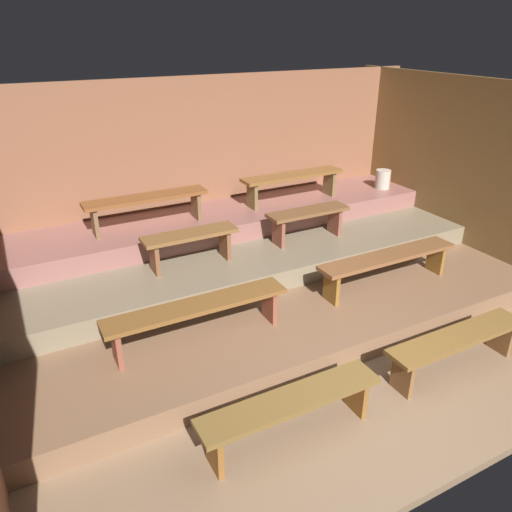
{
  "coord_description": "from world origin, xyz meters",
  "views": [
    {
      "loc": [
        -2.63,
        -2.04,
        3.11
      ],
      "look_at": [
        -0.1,
        2.73,
        0.58
      ],
      "focal_mm": 34.64,
      "sensor_mm": 36.0,
      "label": 1
    }
  ],
  "objects_px": {
    "bench_floor_left": "(291,406)",
    "bench_upper_right": "(293,179)",
    "bench_upper_left": "(147,202)",
    "bench_middle_right": "(308,217)",
    "bench_floor_right": "(457,342)",
    "bench_lower_left": "(198,311)",
    "bench_middle_left": "(190,240)",
    "bench_lower_right": "(388,260)",
    "pail_upper": "(383,179)"
  },
  "relations": [
    {
      "from": "bench_floor_left",
      "to": "bench_lower_right",
      "type": "xyz_separation_m",
      "value": [
        2.15,
        1.32,
        0.26
      ]
    },
    {
      "from": "bench_middle_left",
      "to": "pail_upper",
      "type": "height_order",
      "value": "pail_upper"
    },
    {
      "from": "bench_floor_right",
      "to": "pail_upper",
      "type": "height_order",
      "value": "pail_upper"
    },
    {
      "from": "bench_floor_left",
      "to": "bench_lower_left",
      "type": "xyz_separation_m",
      "value": [
        -0.26,
        1.32,
        0.26
      ]
    },
    {
      "from": "bench_lower_left",
      "to": "bench_middle_right",
      "type": "bearing_deg",
      "value": 29.57
    },
    {
      "from": "bench_floor_right",
      "to": "bench_upper_left",
      "type": "bearing_deg",
      "value": 121.65
    },
    {
      "from": "bench_lower_left",
      "to": "bench_lower_right",
      "type": "xyz_separation_m",
      "value": [
        2.41,
        0.0,
        0.0
      ]
    },
    {
      "from": "bench_upper_left",
      "to": "bench_upper_right",
      "type": "xyz_separation_m",
      "value": [
        2.16,
        0.0,
        0.0
      ]
    },
    {
      "from": "bench_middle_right",
      "to": "bench_upper_right",
      "type": "bearing_deg",
      "value": 72.43
    },
    {
      "from": "bench_lower_right",
      "to": "bench_middle_left",
      "type": "xyz_separation_m",
      "value": [
        -2.03,
        1.15,
        0.23
      ]
    },
    {
      "from": "bench_middle_left",
      "to": "pail_upper",
      "type": "xyz_separation_m",
      "value": [
        3.51,
        0.69,
        0.08
      ]
    },
    {
      "from": "bench_middle_right",
      "to": "bench_floor_right",
      "type": "bearing_deg",
      "value": -87.24
    },
    {
      "from": "bench_lower_left",
      "to": "bench_upper_left",
      "type": "distance_m",
      "value": 2.03
    },
    {
      "from": "bench_middle_left",
      "to": "bench_lower_right",
      "type": "bearing_deg",
      "value": -29.57
    },
    {
      "from": "bench_upper_left",
      "to": "bench_upper_right",
      "type": "bearing_deg",
      "value": 0.0
    },
    {
      "from": "bench_middle_right",
      "to": "bench_upper_right",
      "type": "distance_m",
      "value": 0.89
    },
    {
      "from": "bench_middle_left",
      "to": "bench_floor_left",
      "type": "bearing_deg",
      "value": -92.76
    },
    {
      "from": "bench_lower_right",
      "to": "bench_middle_right",
      "type": "xyz_separation_m",
      "value": [
        -0.38,
        1.15,
        0.23
      ]
    },
    {
      "from": "bench_floor_right",
      "to": "bench_lower_right",
      "type": "height_order",
      "value": "bench_lower_right"
    },
    {
      "from": "bench_floor_left",
      "to": "bench_middle_left",
      "type": "bearing_deg",
      "value": 87.24
    },
    {
      "from": "bench_lower_left",
      "to": "bench_upper_right",
      "type": "xyz_separation_m",
      "value": [
        2.29,
        1.96,
        0.49
      ]
    },
    {
      "from": "bench_floor_left",
      "to": "bench_lower_left",
      "type": "relative_size",
      "value": 0.86
    },
    {
      "from": "bench_lower_right",
      "to": "bench_middle_left",
      "type": "distance_m",
      "value": 2.34
    },
    {
      "from": "bench_middle_right",
      "to": "pail_upper",
      "type": "xyz_separation_m",
      "value": [
        1.87,
        0.69,
        0.08
      ]
    },
    {
      "from": "pail_upper",
      "to": "bench_middle_right",
      "type": "bearing_deg",
      "value": -159.65
    },
    {
      "from": "bench_middle_left",
      "to": "bench_upper_right",
      "type": "bearing_deg",
      "value": 23.07
    },
    {
      "from": "bench_floor_right",
      "to": "bench_middle_left",
      "type": "bearing_deg",
      "value": 125.55
    },
    {
      "from": "bench_lower_right",
      "to": "bench_middle_right",
      "type": "relative_size",
      "value": 1.64
    },
    {
      "from": "bench_floor_left",
      "to": "bench_upper_left",
      "type": "distance_m",
      "value": 3.37
    },
    {
      "from": "bench_floor_left",
      "to": "bench_upper_right",
      "type": "xyz_separation_m",
      "value": [
        2.02,
        3.28,
        0.75
      ]
    },
    {
      "from": "bench_floor_left",
      "to": "bench_floor_right",
      "type": "bearing_deg",
      "value": 0.0
    },
    {
      "from": "bench_floor_right",
      "to": "bench_lower_right",
      "type": "xyz_separation_m",
      "value": [
        0.26,
        1.32,
        0.26
      ]
    },
    {
      "from": "bench_middle_left",
      "to": "pail_upper",
      "type": "relative_size",
      "value": 3.89
    },
    {
      "from": "bench_upper_left",
      "to": "bench_upper_right",
      "type": "distance_m",
      "value": 2.16
    },
    {
      "from": "bench_middle_left",
      "to": "bench_middle_right",
      "type": "height_order",
      "value": "same"
    },
    {
      "from": "bench_upper_left",
      "to": "bench_middle_left",
      "type": "bearing_deg",
      "value": -72.43
    },
    {
      "from": "bench_floor_right",
      "to": "bench_upper_right",
      "type": "height_order",
      "value": "bench_upper_right"
    },
    {
      "from": "pail_upper",
      "to": "bench_upper_right",
      "type": "bearing_deg",
      "value": 175.76
    },
    {
      "from": "bench_floor_right",
      "to": "bench_upper_right",
      "type": "bearing_deg",
      "value": 87.59
    },
    {
      "from": "bench_floor_right",
      "to": "bench_lower_left",
      "type": "xyz_separation_m",
      "value": [
        -2.15,
        1.32,
        0.26
      ]
    },
    {
      "from": "bench_lower_left",
      "to": "bench_middle_right",
      "type": "height_order",
      "value": "bench_middle_right"
    },
    {
      "from": "bench_floor_right",
      "to": "bench_lower_right",
      "type": "distance_m",
      "value": 1.37
    },
    {
      "from": "bench_lower_right",
      "to": "bench_upper_left",
      "type": "xyz_separation_m",
      "value": [
        -2.29,
        1.96,
        0.49
      ]
    },
    {
      "from": "bench_floor_left",
      "to": "bench_upper_right",
      "type": "bearing_deg",
      "value": 58.35
    },
    {
      "from": "bench_middle_right",
      "to": "bench_middle_left",
      "type": "bearing_deg",
      "value": 180.0
    },
    {
      "from": "bench_middle_right",
      "to": "bench_upper_left",
      "type": "height_order",
      "value": "bench_upper_left"
    },
    {
      "from": "bench_lower_left",
      "to": "bench_upper_left",
      "type": "bearing_deg",
      "value": 86.37
    },
    {
      "from": "bench_lower_left",
      "to": "bench_upper_left",
      "type": "xyz_separation_m",
      "value": [
        0.12,
        1.96,
        0.49
      ]
    },
    {
      "from": "bench_floor_left",
      "to": "pail_upper",
      "type": "xyz_separation_m",
      "value": [
        3.63,
        3.16,
        0.57
      ]
    },
    {
      "from": "bench_lower_left",
      "to": "bench_middle_left",
      "type": "distance_m",
      "value": 1.23
    }
  ]
}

